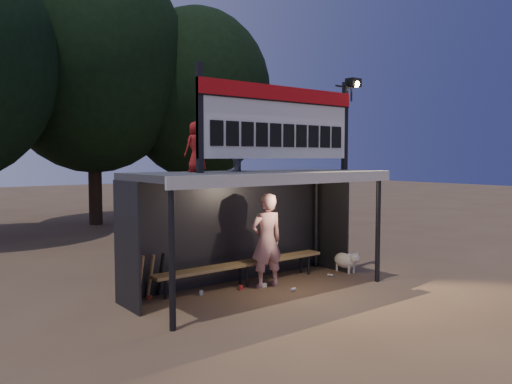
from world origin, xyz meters
TOP-DOWN VIEW (x-y plane):
  - ground at (0.00, 0.00)m, footprint 80.00×80.00m
  - player at (0.31, 0.20)m, footprint 0.75×0.56m
  - child_a at (-0.41, 0.39)m, footprint 0.71×0.70m
  - child_b at (-1.11, 0.50)m, footprint 0.47×0.32m
  - dugout_shelter at (0.00, 0.24)m, footprint 5.10×2.08m
  - scoreboard_assembly at (0.56, -0.01)m, footprint 4.10×0.27m
  - bench at (0.00, 0.55)m, footprint 4.00×0.35m
  - tree_mid at (1.00, 11.50)m, footprint 7.22×7.22m
  - tree_right at (5.00, 10.50)m, footprint 6.08×6.08m
  - dog at (2.53, 0.06)m, footprint 0.36×0.81m
  - bats at (-1.92, 0.82)m, footprint 0.48×0.33m
  - litter at (-0.10, 0.25)m, footprint 4.00×1.30m

SIDE VIEW (x-z plane):
  - ground at x=0.00m, z-range 0.00..0.00m
  - litter at x=-0.10m, z-range 0.00..0.08m
  - dog at x=2.53m, z-range 0.03..0.53m
  - bats at x=-1.92m, z-range 0.01..0.85m
  - bench at x=0.00m, z-range 0.19..0.67m
  - player at x=0.31m, z-range 0.00..1.87m
  - dugout_shelter at x=0.00m, z-range 0.69..3.01m
  - child_b at x=-1.11m, z-range 2.32..3.26m
  - child_a at x=-0.41m, z-range 2.32..3.48m
  - scoreboard_assembly at x=0.56m, z-range 2.33..4.32m
  - tree_right at x=5.00m, z-range 0.83..9.55m
  - tree_mid at x=1.00m, z-range 0.99..11.34m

